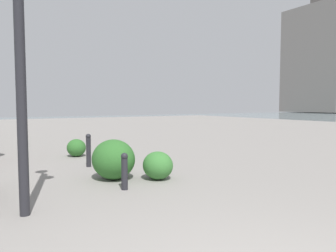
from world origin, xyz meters
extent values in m
cube|color=gray|center=(39.96, -62.13, 10.84)|extent=(13.04, 12.53, 21.67)
cube|color=#55524E|center=(39.96, -62.13, 22.87)|extent=(4.69, 4.51, 2.40)
cylinder|color=#232328|center=(3.44, 1.27, 2.13)|extent=(0.14, 0.14, 4.26)
cylinder|color=#232328|center=(3.98, -0.50, 0.29)|extent=(0.12, 0.12, 0.58)
sphere|color=#232328|center=(3.98, -0.50, 0.62)|extent=(0.13, 0.13, 0.13)
cylinder|color=#232328|center=(6.46, -0.58, 0.37)|extent=(0.12, 0.12, 0.74)
sphere|color=#232328|center=(6.46, -0.58, 0.78)|extent=(0.13, 0.13, 0.13)
ellipsoid|color=#2D6628|center=(4.88, -0.64, 0.42)|extent=(0.99, 0.89, 0.84)
ellipsoid|color=#2D6628|center=(8.24, -0.74, 0.26)|extent=(0.62, 0.56, 0.53)
ellipsoid|color=#387533|center=(4.38, -1.43, 0.29)|extent=(0.69, 0.62, 0.59)
camera|label=1|loc=(-1.41, 1.79, 1.58)|focal=33.94mm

